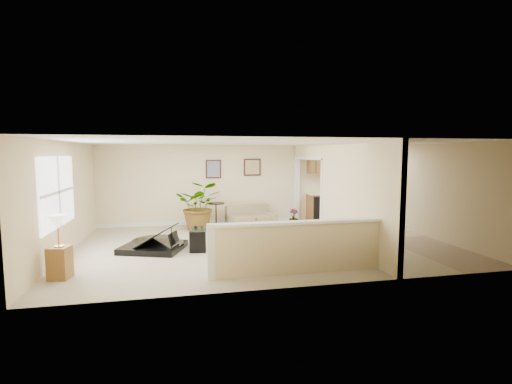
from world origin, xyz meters
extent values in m
plane|color=#B8AD8F|center=(0.00, 0.00, 0.00)|extent=(9.00, 9.00, 0.00)
cube|color=beige|center=(0.00, 3.00, 1.25)|extent=(9.00, 0.04, 2.50)
cube|color=beige|center=(0.00, -3.00, 1.25)|extent=(9.00, 0.04, 2.50)
cube|color=beige|center=(-4.50, 0.00, 1.25)|extent=(0.04, 6.00, 2.50)
cube|color=beige|center=(4.50, 0.00, 1.25)|extent=(0.04, 6.00, 2.50)
cube|color=white|center=(0.00, 0.00, 2.50)|extent=(9.00, 6.00, 0.04)
cube|color=tan|center=(3.15, 0.00, 0.00)|extent=(2.70, 6.00, 0.01)
cube|color=beige|center=(1.80, -1.20, 1.25)|extent=(0.12, 3.60, 2.50)
cube|color=beige|center=(1.80, 1.77, 2.30)|extent=(0.12, 2.35, 0.40)
cube|color=beige|center=(0.15, -2.30, 0.47)|extent=(3.30, 0.12, 0.95)
cube|color=white|center=(0.15, -2.30, 0.96)|extent=(3.40, 0.22, 0.05)
cube|color=white|center=(-1.50, -2.30, 0.50)|extent=(0.14, 0.14, 1.00)
cube|color=white|center=(-4.49, -0.50, 1.45)|extent=(0.05, 2.15, 1.45)
cube|color=#321B12|center=(-0.95, 2.98, 1.75)|extent=(0.48, 0.03, 0.58)
cube|color=#935D7D|center=(-0.95, 2.96, 1.75)|extent=(0.40, 0.01, 0.50)
cube|color=#321B12|center=(0.30, 2.98, 1.80)|extent=(0.55, 0.03, 0.55)
cube|color=white|center=(0.30, 2.96, 1.80)|extent=(0.46, 0.01, 0.46)
cube|color=olive|center=(3.30, 2.70, 0.45)|extent=(2.30, 0.60, 0.90)
cube|color=silver|center=(3.30, 2.70, 0.92)|extent=(2.36, 0.65, 0.04)
cube|color=black|center=(2.50, 2.69, 0.43)|extent=(0.60, 0.60, 0.84)
cube|color=olive|center=(3.30, 2.82, 1.95)|extent=(2.30, 0.35, 0.75)
cube|color=black|center=(-2.65, -0.02, 0.70)|extent=(1.63, 1.51, 0.27)
cylinder|color=black|center=(-2.79, 0.48, 0.70)|extent=(1.13, 1.13, 0.27)
cube|color=silver|center=(-1.86, -0.02, 0.67)|extent=(0.49, 0.93, 0.02)
cube|color=black|center=(-2.74, 0.07, 0.95)|extent=(1.33, 1.34, 0.62)
cube|color=black|center=(-1.60, -0.15, 0.24)|extent=(0.46, 0.77, 0.49)
cube|color=tan|center=(0.15, 2.34, 0.20)|extent=(1.61, 1.16, 0.40)
cube|color=tan|center=(0.15, 2.66, 0.62)|extent=(1.45, 0.56, 0.42)
cube|color=tan|center=(-0.49, 2.34, 0.48)|extent=(0.38, 0.84, 0.15)
cube|color=tan|center=(0.79, 2.34, 0.48)|extent=(0.38, 0.84, 0.15)
cylinder|color=black|center=(-0.94, 2.37, 0.02)|extent=(0.37, 0.37, 0.03)
cylinder|color=black|center=(-0.94, 2.37, 0.37)|extent=(0.04, 0.04, 0.73)
cylinder|color=black|center=(-0.94, 2.37, 0.74)|extent=(0.52, 0.52, 0.03)
cylinder|color=black|center=(-1.44, 2.11, 0.14)|extent=(0.41, 0.41, 0.29)
imported|color=#164A18|center=(-1.44, 2.11, 0.72)|extent=(1.51, 1.38, 1.44)
cylinder|color=black|center=(1.45, 2.15, 0.10)|extent=(0.27, 0.27, 0.19)
imported|color=#164A18|center=(1.45, 2.15, 0.26)|extent=(0.30, 0.30, 0.53)
cube|color=olive|center=(-4.15, -1.71, 0.29)|extent=(0.39, 0.39, 0.58)
cylinder|color=#D28E46|center=(-4.15, -1.71, 0.59)|extent=(0.15, 0.15, 0.02)
cylinder|color=#D28E46|center=(-4.15, -1.71, 0.78)|extent=(0.03, 0.03, 0.39)
cone|color=#F8E3CB|center=(-4.15, -1.71, 1.03)|extent=(0.31, 0.31, 0.25)
camera|label=1|loc=(-2.04, -8.75, 2.23)|focal=26.00mm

